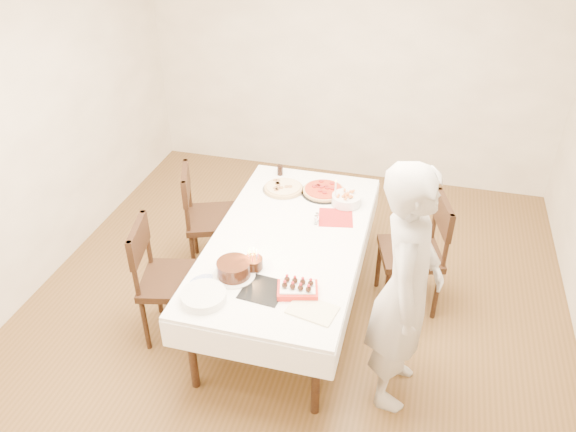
% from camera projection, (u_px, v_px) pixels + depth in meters
% --- Properties ---
extents(floor, '(5.00, 5.00, 0.00)m').
position_uv_depth(floor, '(293.00, 311.00, 4.72)').
color(floor, brown).
rests_on(floor, ground).
extents(wall_back, '(4.50, 0.04, 2.70)m').
position_uv_depth(wall_back, '(352.00, 61.00, 5.99)').
color(wall_back, '#F5E8CE').
rests_on(wall_back, floor).
extents(wall_left, '(0.04, 5.00, 2.70)m').
position_uv_depth(wall_left, '(20.00, 135.00, 4.46)').
color(wall_left, '#F5E8CE').
rests_on(wall_left, floor).
extents(dining_table, '(1.43, 2.28, 0.75)m').
position_uv_depth(dining_table, '(288.00, 275.00, 4.53)').
color(dining_table, white).
rests_on(dining_table, floor).
extents(chair_right_savory, '(0.64, 0.64, 1.02)m').
position_uv_depth(chair_right_savory, '(410.00, 254.00, 4.55)').
color(chair_right_savory, black).
rests_on(chair_right_savory, floor).
extents(chair_left_savory, '(0.67, 0.67, 1.02)m').
position_uv_depth(chair_left_savory, '(214.00, 219.00, 4.97)').
color(chair_left_savory, black).
rests_on(chair_left_savory, floor).
extents(chair_left_dessert, '(0.62, 0.62, 1.02)m').
position_uv_depth(chair_left_dessert, '(174.00, 281.00, 4.26)').
color(chair_left_dessert, black).
rests_on(chair_left_dessert, floor).
extents(person, '(0.47, 0.69, 1.82)m').
position_uv_depth(person, '(406.00, 290.00, 3.56)').
color(person, beige).
rests_on(person, floor).
extents(pizza_white, '(0.37, 0.37, 0.04)m').
position_uv_depth(pizza_white, '(283.00, 188.00, 4.90)').
color(pizza_white, beige).
rests_on(pizza_white, dining_table).
extents(pizza_pepperoni, '(0.51, 0.51, 0.04)m').
position_uv_depth(pizza_pepperoni, '(324.00, 191.00, 4.86)').
color(pizza_pepperoni, red).
rests_on(pizza_pepperoni, dining_table).
extents(red_placemat, '(0.32, 0.32, 0.01)m').
position_uv_depth(red_placemat, '(336.00, 218.00, 4.55)').
color(red_placemat, '#B21E1E').
rests_on(red_placemat, dining_table).
extents(pasta_bowl, '(0.32, 0.32, 0.08)m').
position_uv_depth(pasta_bowl, '(346.00, 200.00, 4.69)').
color(pasta_bowl, white).
rests_on(pasta_bowl, dining_table).
extents(taper_candle, '(0.06, 0.06, 0.25)m').
position_uv_depth(taper_candle, '(335.00, 192.00, 4.64)').
color(taper_candle, white).
rests_on(taper_candle, dining_table).
extents(shaker_pair, '(0.09, 0.09, 0.08)m').
position_uv_depth(shaker_pair, '(316.00, 220.00, 4.45)').
color(shaker_pair, white).
rests_on(shaker_pair, dining_table).
extents(cola_glass, '(0.07, 0.07, 0.10)m').
position_uv_depth(cola_glass, '(280.00, 170.00, 5.12)').
color(cola_glass, black).
rests_on(cola_glass, dining_table).
extents(layer_cake, '(0.36, 0.36, 0.12)m').
position_uv_depth(layer_cake, '(234.00, 269.00, 3.90)').
color(layer_cake, '#34180D').
rests_on(layer_cake, dining_table).
extents(cake_board, '(0.31, 0.31, 0.01)m').
position_uv_depth(cake_board, '(263.00, 290.00, 3.80)').
color(cake_board, black).
rests_on(cake_board, dining_table).
extents(birthday_cake, '(0.18, 0.18, 0.14)m').
position_uv_depth(birthday_cake, '(253.00, 259.00, 3.96)').
color(birthday_cake, '#3A220F').
rests_on(birthday_cake, dining_table).
extents(strawberry_box, '(0.31, 0.24, 0.07)m').
position_uv_depth(strawberry_box, '(298.00, 289.00, 3.76)').
color(strawberry_box, red).
rests_on(strawberry_box, dining_table).
extents(box_lid, '(0.34, 0.26, 0.03)m').
position_uv_depth(box_lid, '(312.00, 311.00, 3.64)').
color(box_lid, beige).
rests_on(box_lid, dining_table).
extents(plate_stack, '(0.37, 0.37, 0.06)m').
position_uv_depth(plate_stack, '(204.00, 296.00, 3.71)').
color(plate_stack, white).
rests_on(plate_stack, dining_table).
extents(china_plate, '(0.30, 0.30, 0.01)m').
position_uv_depth(china_plate, '(206.00, 285.00, 3.84)').
color(china_plate, white).
rests_on(china_plate, dining_table).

